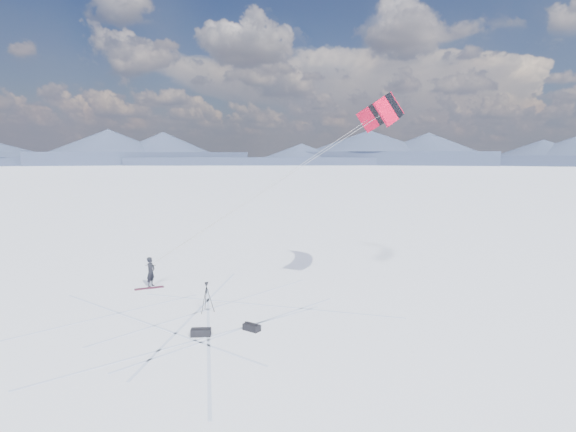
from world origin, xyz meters
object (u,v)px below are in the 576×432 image
(snowboard, at_px, (149,288))
(gear_bag_a, at_px, (201,332))
(gear_bag_b, at_px, (252,327))
(snowkiter, at_px, (151,286))
(tripod, at_px, (207,293))

(snowboard, relative_size, gear_bag_a, 1.78)
(snowboard, height_order, gear_bag_b, gear_bag_b)
(snowkiter, height_order, gear_bag_b, snowkiter)
(snowkiter, xyz_separation_m, gear_bag_b, (7.53, -4.56, 0.14))
(snowboard, xyz_separation_m, gear_bag_b, (7.42, -4.18, 0.12))
(snowkiter, height_order, tripod, tripod)
(snowkiter, height_order, gear_bag_a, snowkiter)
(gear_bag_a, distance_m, gear_bag_b, 2.03)
(snowkiter, height_order, snowboard, snowkiter)
(snowboard, relative_size, tripod, 1.09)
(gear_bag_a, bearing_deg, tripod, 91.60)
(snowboard, distance_m, gear_bag_a, 7.79)
(snowkiter, bearing_deg, tripod, -121.72)
(snowboard, xyz_separation_m, gear_bag_a, (5.72, -5.29, 0.13))
(tripod, xyz_separation_m, gear_bag_a, (1.06, -2.69, -0.73))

